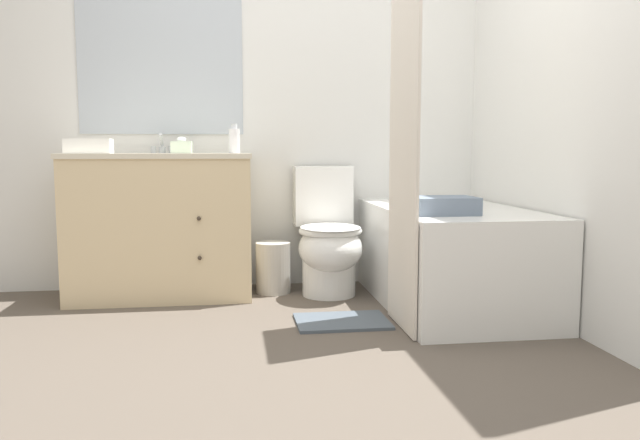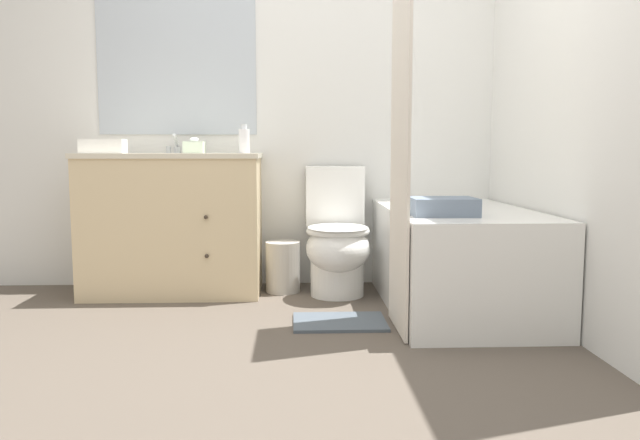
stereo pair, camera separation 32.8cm
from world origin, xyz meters
The scene contains 14 objects.
ground_plane centered at (0.00, 0.00, 0.00)m, with size 14.00×14.00×0.00m, color brown.
wall_back centered at (-0.01, 1.60, 1.25)m, with size 8.00×0.06×2.50m.
wall_right centered at (1.33, 0.79, 1.25)m, with size 0.05×2.57×2.50m.
vanity_cabinet centered at (-0.76, 1.31, 0.44)m, with size 1.09×0.56×0.87m.
sink_faucet centered at (-0.76, 1.49, 0.91)m, with size 0.14×0.12×0.12m.
toilet centered at (0.25, 1.23, 0.34)m, with size 0.38×0.63×0.79m.
bathtub centered at (0.90, 0.86, 0.28)m, with size 0.78×1.42×0.56m.
shower_curtain centered at (0.50, 0.45, 0.98)m, with size 0.01×0.49×1.96m.
wastebasket centered at (-0.08, 1.32, 0.16)m, with size 0.22×0.22×0.32m.
tissue_box centered at (-0.63, 1.38, 0.91)m, with size 0.12×0.15×0.10m.
soap_dispenser centered at (-0.31, 1.27, 0.95)m, with size 0.07×0.07×0.18m.
hand_towel_folded centered at (-1.13, 1.19, 0.91)m, with size 0.25×0.12×0.08m.
bath_towel_folded centered at (0.73, 0.51, 0.61)m, with size 0.32×0.24×0.09m.
bath_mat centered at (0.22, 0.57, 0.01)m, with size 0.48×0.35×0.02m.
Camera 1 is at (-0.34, -2.52, 0.89)m, focal length 35.00 mm.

